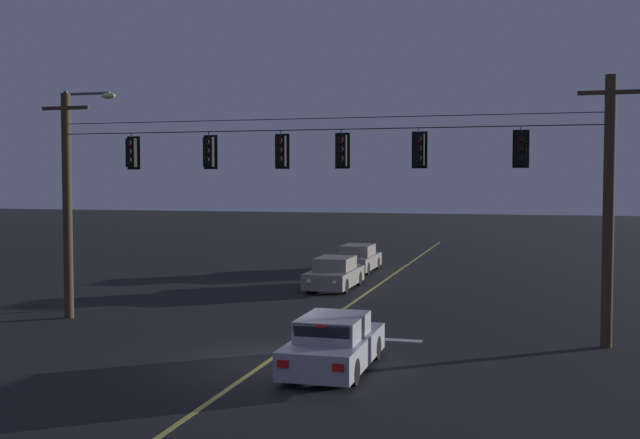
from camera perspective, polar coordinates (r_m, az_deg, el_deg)
ground_plane at (r=20.55m, az=-3.90°, el=-10.55°), size 180.00×180.00×0.00m
lane_centre_stripe at (r=30.16m, az=2.54°, el=-6.18°), size 0.14×60.00×0.01m
stop_bar_paint at (r=23.42m, az=3.49°, el=-8.86°), size 3.40×0.36×0.01m
signal_span_assembly at (r=23.98m, az=-0.63°, el=1.16°), size 19.39×0.32×7.78m
traffic_light_leftmost at (r=26.40m, az=-13.94°, el=4.88°), size 0.48×0.41×1.22m
traffic_light_left_inner at (r=25.15m, az=-8.33°, el=5.04°), size 0.48×0.41×1.22m
traffic_light_centre at (r=24.26m, az=-2.95°, el=5.14°), size 0.48×0.41×1.22m
traffic_light_right_inner at (r=23.72m, az=1.61°, el=5.19°), size 0.48×0.41×1.22m
traffic_light_rightmost at (r=23.26m, az=7.41°, el=5.21°), size 0.48×0.41×1.22m
traffic_light_far_right at (r=23.03m, az=14.80°, el=5.16°), size 0.48×0.41×1.22m
car_waiting_near_lane at (r=19.49m, az=1.03°, el=-9.33°), size 1.80×4.33×1.39m
car_oncoming_lead at (r=33.76m, az=1.09°, el=-4.10°), size 1.80×4.42×1.39m
car_oncoming_trailing at (r=40.10m, az=2.81°, el=-2.98°), size 1.80×4.42×1.39m
street_lamp_corner at (r=29.30m, az=-17.89°, el=2.89°), size 2.11×0.30×8.05m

